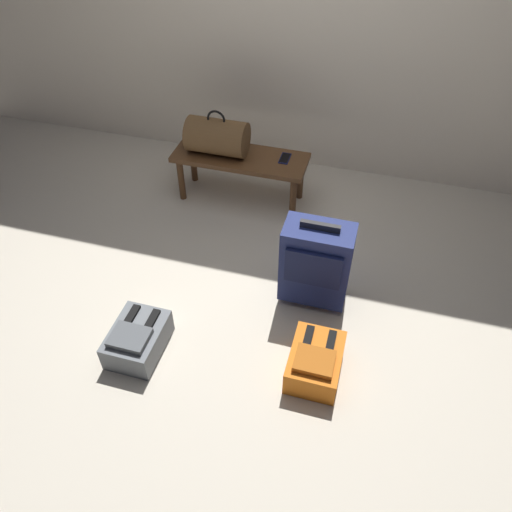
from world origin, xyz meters
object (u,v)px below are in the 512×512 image
at_px(backpack_orange, 315,362).
at_px(suitcase_upright_navy, 316,263).
at_px(bench, 240,162).
at_px(cell_phone, 285,158).
at_px(duffel_bag_brown, 217,136).
at_px(backpack_grey, 137,339).

bearing_deg(backpack_orange, suitcase_upright_navy, 102.37).
relative_size(bench, suitcase_upright_navy, 1.61).
bearing_deg(cell_phone, suitcase_upright_navy, -66.16).
xyz_separation_m(duffel_bag_brown, suitcase_upright_navy, (0.92, -0.90, -0.20)).
distance_m(bench, backpack_orange, 1.69).
xyz_separation_m(duffel_bag_brown, backpack_orange, (1.04, -1.43, -0.42)).
relative_size(cell_phone, backpack_grey, 0.38).
relative_size(suitcase_upright_navy, backpack_orange, 1.64).
bearing_deg(backpack_orange, backpack_grey, -172.95).
height_order(duffel_bag_brown, cell_phone, duffel_bag_brown).
xyz_separation_m(cell_phone, backpack_grey, (-0.47, -1.60, -0.30)).
distance_m(suitcase_upright_navy, backpack_orange, 0.59).
xyz_separation_m(bench, duffel_bag_brown, (-0.17, 0.00, 0.19)).
bearing_deg(cell_phone, backpack_orange, -70.12).
distance_m(bench, backpack_grey, 1.58).
distance_m(duffel_bag_brown, suitcase_upright_navy, 1.30).
height_order(duffel_bag_brown, suitcase_upright_navy, duffel_bag_brown).
relative_size(bench, duffel_bag_brown, 2.27).
distance_m(bench, duffel_bag_brown, 0.26).
bearing_deg(suitcase_upright_navy, backpack_orange, -77.63).
bearing_deg(bench, cell_phone, 8.03).
bearing_deg(cell_phone, duffel_bag_brown, -174.73).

